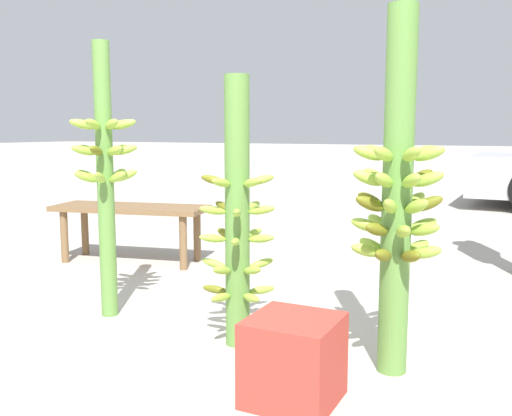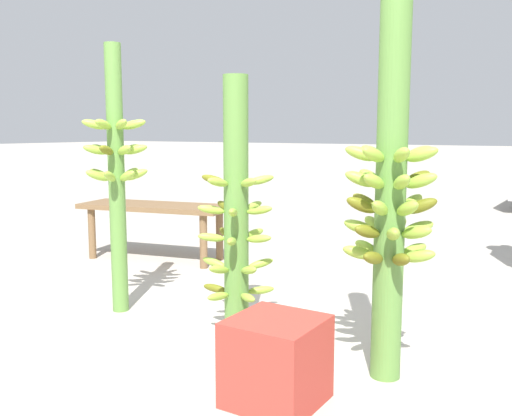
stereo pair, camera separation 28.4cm
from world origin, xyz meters
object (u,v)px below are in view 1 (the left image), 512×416
Objects in this scene: banana_stalk_right at (397,197)px; market_bench at (131,214)px; banana_stalk_left at (105,172)px; banana_stalk_center at (237,218)px; produce_crate at (293,360)px.

market_bench is (-2.40, 1.19, -0.39)m from banana_stalk_right.
banana_stalk_left is 1.65m from banana_stalk_right.
banana_stalk_center is at bearing -178.65° from banana_stalk_right.
market_bench is 2.70m from produce_crate.
banana_stalk_center is 2.05m from market_bench.
banana_stalk_left is at bearing -68.91° from market_bench.
produce_crate is at bearing -50.22° from market_bench.
market_bench is at bearing 142.09° from produce_crate.
market_bench reaches higher than produce_crate.
banana_stalk_right is 2.71m from market_bench.
market_bench is at bearing 153.61° from banana_stalk_right.
banana_stalk_right reaches higher than market_bench.
banana_stalk_center reaches higher than market_bench.
banana_stalk_right reaches higher than produce_crate.
banana_stalk_left is 0.98× the size of banana_stalk_right.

